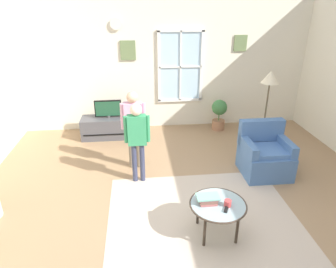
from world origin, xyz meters
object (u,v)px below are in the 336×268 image
Objects in this scene: remote_near_books at (226,209)px; potted_plant_by_window at (219,113)px; coffee_table at (218,206)px; book_stack at (208,199)px; tv_stand at (110,127)px; person_green_shirt at (137,135)px; armchair at (265,155)px; television at (108,109)px; cup at (228,203)px; floor_lamp at (269,85)px; person_pink_shirt at (133,121)px.

potted_plant_by_window is (0.83, 3.40, -0.06)m from remote_near_books.
coffee_table is at bearing 122.05° from remote_near_books.
tv_stand is at bearing 114.72° from book_stack.
coffee_table is at bearing -54.43° from person_green_shirt.
armchair is 1.85m from book_stack.
television is 1.98× the size of book_stack.
potted_plant_by_window is at bearing 46.72° from person_green_shirt.
cup is at bearing -26.57° from coffee_table.
coffee_table is at bearing -22.76° from book_stack.
television is 2.46m from potted_plant_by_window.
tv_stand is 3.63m from remote_near_books.
television reaches higher than remote_near_books.
floor_lamp is (3.00, -0.97, 1.09)m from tv_stand.
potted_plant_by_window is at bearing 38.40° from person_pink_shirt.
coffee_table is 3.41m from potted_plant_by_window.
television reaches higher than cup.
remote_near_books is 0.20× the size of potted_plant_by_window.
armchair reaches higher than book_stack.
remote_near_books is (0.07, -0.11, 0.04)m from coffee_table.
coffee_table is 1.68m from person_green_shirt.
person_green_shirt is (-1.05, 1.38, 0.34)m from cup.
armchair is at bearing 45.36° from book_stack.
armchair is 9.98× the size of cup.
cup is at bearing -52.66° from person_green_shirt.
tv_stand is at bearing 111.67° from person_pink_shirt.
person_pink_shirt reaches higher than remote_near_books.
potted_plant_by_window is (2.44, 0.16, 0.18)m from tv_stand.
floor_lamp is at bearing 19.18° from person_green_shirt.
television is 3.39m from book_stack.
coffee_table is 2.09m from person_pink_shirt.
person_green_shirt is at bearing 125.57° from coffee_table.
book_stack reaches higher than cup.
television is (0.00, -0.00, 0.42)m from tv_stand.
remote_near_books is 0.09× the size of floor_lamp.
tv_stand is at bearing 117.27° from cup.
television is 6.36× the size of cup.
tv_stand is 1.59m from person_pink_shirt.
person_pink_shirt is (0.54, -1.35, 0.22)m from television.
person_pink_shirt reaches higher than book_stack.
remote_near_books is (0.19, -0.16, -0.04)m from book_stack.
book_stack is 0.40× the size of potted_plant_by_window.
tv_stand is 1.99m from person_green_shirt.
floor_lamp reaches higher than coffee_table.
potted_plant_by_window is 1.55m from floor_lamp.
book_stack is at bearing -65.26° from television.
armchair is 6.21× the size of remote_near_books.
book_stack is 3.20× the size of cup.
person_green_shirt is (-1.02, 1.44, 0.37)m from remote_near_books.
coffee_table is at bearing -63.82° from television.
cup is at bearing -58.93° from person_pink_shirt.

